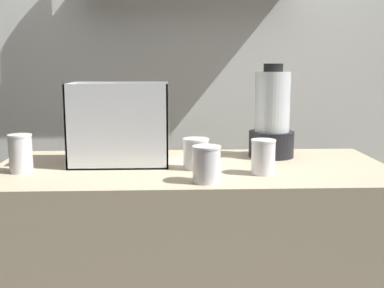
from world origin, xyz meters
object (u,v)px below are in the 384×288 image
object	(u,v)px
juice_cup_mango_middle	(207,167)
juice_cup_mango_far_left	(21,156)
carrot_display_bin	(117,138)
juice_cup_carrot_left	(196,155)
blender_pitcher	(272,119)
juice_cup_carrot_right	(263,159)

from	to	relation	value
juice_cup_mango_middle	juice_cup_mango_far_left	bearing A→B (deg)	165.12
carrot_display_bin	juice_cup_carrot_left	distance (m)	0.30
juice_cup_carrot_left	juice_cup_mango_middle	distance (m)	0.19
carrot_display_bin	blender_pitcher	size ratio (longest dim) A/B	0.97
juice_cup_mango_middle	blender_pitcher	bearing A→B (deg)	54.70
juice_cup_carrot_left	juice_cup_mango_middle	xyz separation A→B (m)	(0.02, -0.19, 0.00)
carrot_display_bin	blender_pitcher	xyz separation A→B (m)	(0.58, 0.11, 0.05)
blender_pitcher	juice_cup_mango_far_left	size ratio (longest dim) A/B	2.79
carrot_display_bin	juice_cup_mango_middle	world-z (taller)	carrot_display_bin
carrot_display_bin	blender_pitcher	world-z (taller)	blender_pitcher
juice_cup_carrot_right	juice_cup_mango_far_left	bearing A→B (deg)	175.82
juice_cup_carrot_left	carrot_display_bin	bearing A→B (deg)	161.19
juice_cup_mango_far_left	juice_cup_carrot_left	bearing A→B (deg)	2.76
blender_pitcher	juice_cup_carrot_left	world-z (taller)	blender_pitcher
blender_pitcher	juice_cup_carrot_right	world-z (taller)	blender_pitcher
juice_cup_mango_far_left	juice_cup_carrot_right	bearing A→B (deg)	-4.18
juice_cup_mango_far_left	juice_cup_carrot_right	xyz separation A→B (m)	(0.81, -0.06, -0.01)
juice_cup_mango_middle	carrot_display_bin	bearing A→B (deg)	136.64
blender_pitcher	juice_cup_carrot_right	size ratio (longest dim) A/B	3.11
juice_cup_mango_middle	juice_cup_carrot_right	bearing A→B (deg)	28.08
blender_pitcher	juice_cup_mango_middle	world-z (taller)	blender_pitcher
juice_cup_carrot_right	carrot_display_bin	bearing A→B (deg)	159.84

